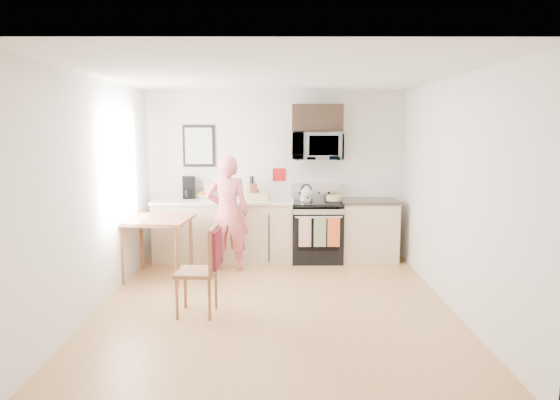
{
  "coord_description": "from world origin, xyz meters",
  "views": [
    {
      "loc": [
        0.04,
        -5.53,
        2.04
      ],
      "look_at": [
        0.06,
        1.0,
        1.08
      ],
      "focal_mm": 32.0,
      "sensor_mm": 36.0,
      "label": 1
    }
  ],
  "objects_px": {
    "microwave": "(317,146)",
    "person": "(228,213)",
    "dining_table": "(157,225)",
    "range": "(317,232)",
    "cake": "(334,199)",
    "chair": "(209,258)"
  },
  "relations": [
    {
      "from": "range",
      "to": "cake",
      "type": "bearing_deg",
      "value": -9.06
    },
    {
      "from": "person",
      "to": "chair",
      "type": "xyz_separation_m",
      "value": [
        -0.03,
        -1.74,
        -0.2
      ]
    },
    {
      "from": "dining_table",
      "to": "cake",
      "type": "relative_size",
      "value": 3.29
    },
    {
      "from": "chair",
      "to": "cake",
      "type": "xyz_separation_m",
      "value": [
        1.59,
        2.22,
        0.33
      ]
    },
    {
      "from": "cake",
      "to": "microwave",
      "type": "bearing_deg",
      "value": 149.77
    },
    {
      "from": "microwave",
      "to": "cake",
      "type": "height_order",
      "value": "microwave"
    },
    {
      "from": "person",
      "to": "cake",
      "type": "distance_m",
      "value": 1.64
    },
    {
      "from": "dining_table",
      "to": "chair",
      "type": "bearing_deg",
      "value": -57.2
    },
    {
      "from": "microwave",
      "to": "cake",
      "type": "bearing_deg",
      "value": -30.23
    },
    {
      "from": "microwave",
      "to": "person",
      "type": "xyz_separation_m",
      "value": [
        -1.31,
        -0.63,
        -0.93
      ]
    },
    {
      "from": "range",
      "to": "dining_table",
      "type": "distance_m",
      "value": 2.42
    },
    {
      "from": "range",
      "to": "chair",
      "type": "distance_m",
      "value": 2.64
    },
    {
      "from": "person",
      "to": "dining_table",
      "type": "distance_m",
      "value": 0.99
    },
    {
      "from": "microwave",
      "to": "dining_table",
      "type": "relative_size",
      "value": 0.86
    },
    {
      "from": "person",
      "to": "dining_table",
      "type": "bearing_deg",
      "value": 20.68
    },
    {
      "from": "cake",
      "to": "range",
      "type": "bearing_deg",
      "value": 170.94
    },
    {
      "from": "chair",
      "to": "person",
      "type": "bearing_deg",
      "value": 92.84
    },
    {
      "from": "dining_table",
      "to": "chair",
      "type": "relative_size",
      "value": 0.9
    },
    {
      "from": "microwave",
      "to": "person",
      "type": "height_order",
      "value": "microwave"
    },
    {
      "from": "person",
      "to": "chair",
      "type": "relative_size",
      "value": 1.69
    },
    {
      "from": "dining_table",
      "to": "cake",
      "type": "bearing_deg",
      "value": 18.84
    },
    {
      "from": "microwave",
      "to": "person",
      "type": "distance_m",
      "value": 1.73
    }
  ]
}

